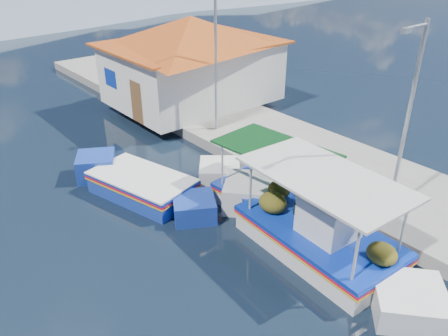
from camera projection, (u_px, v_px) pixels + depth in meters
ground at (353, 329)px, 10.68m from camera, size 160.00×160.00×0.00m
quay at (318, 163)px, 18.00m from camera, size 5.00×44.00×0.50m
bollards at (298, 177)px, 16.11m from camera, size 0.20×17.20×0.30m
main_caique at (315, 234)px, 13.15m from camera, size 2.84×8.65×2.85m
caique_green_canopy at (271, 200)px, 15.14m from camera, size 2.55×7.13×2.68m
caique_blue_hull at (142, 187)px, 16.11m from camera, size 3.16×6.61×1.22m
harbor_building at (192, 58)px, 23.14m from camera, size 10.49×10.49×4.40m
lamp_post_near at (407, 114)px, 12.81m from camera, size 1.21×0.14×6.00m
lamp_post_far at (214, 56)px, 18.96m from camera, size 1.21×0.14×6.00m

